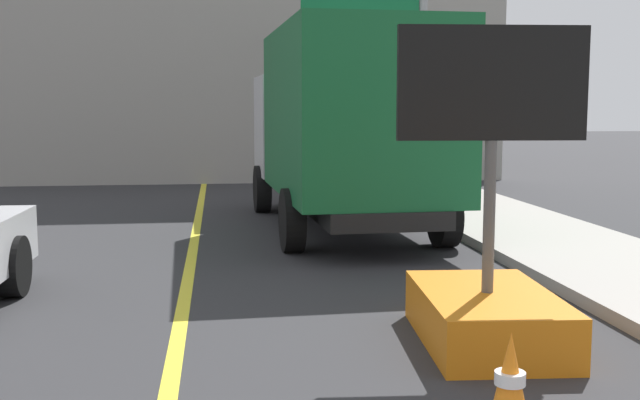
# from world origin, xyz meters

# --- Properties ---
(lane_center_stripe) EXTENTS (0.14, 36.00, 0.01)m
(lane_center_stripe) POSITION_xyz_m (0.00, 6.00, 0.00)
(lane_center_stripe) COLOR yellow
(lane_center_stripe) RESTS_ON ground
(arrow_board_trailer) EXTENTS (1.60, 1.88, 2.70)m
(arrow_board_trailer) POSITION_xyz_m (2.65, 6.98, 0.48)
(arrow_board_trailer) COLOR orange
(arrow_board_trailer) RESTS_ON ground
(box_truck) EXTENTS (2.72, 6.60, 3.20)m
(box_truck) POSITION_xyz_m (2.43, 13.19, 1.75)
(box_truck) COLOR black
(box_truck) RESTS_ON ground
(highway_guide_sign) EXTENTS (2.79, 0.27, 5.00)m
(highway_guide_sign) POSITION_xyz_m (4.12, 17.64, 3.42)
(highway_guide_sign) COLOR gray
(highway_guide_sign) RESTS_ON ground
(far_building_block) EXTENTS (16.88, 9.04, 10.21)m
(far_building_block) POSITION_xyz_m (-0.29, 25.64, 5.10)
(far_building_block) COLOR gray
(far_building_block) RESTS_ON ground
(traffic_cone_mid_lane) EXTENTS (0.36, 0.36, 0.67)m
(traffic_cone_mid_lane) POSITION_xyz_m (2.13, 5.10, 0.33)
(traffic_cone_mid_lane) COLOR black
(traffic_cone_mid_lane) RESTS_ON ground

